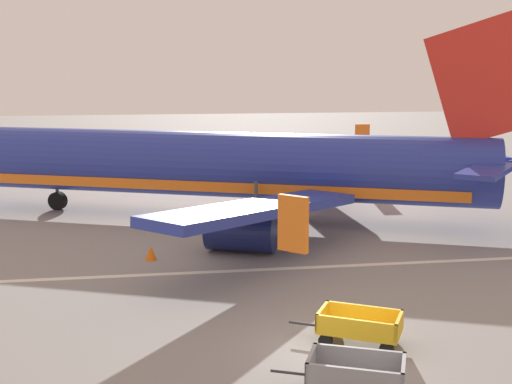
% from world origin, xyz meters
% --- Properties ---
extents(ground_plane, '(220.00, 220.00, 0.00)m').
position_xyz_m(ground_plane, '(0.00, 0.00, 0.00)').
color(ground_plane, gray).
extents(apron_stripe, '(120.00, 0.36, 0.01)m').
position_xyz_m(apron_stripe, '(0.00, 8.54, 0.01)').
color(apron_stripe, silver).
rests_on(apron_stripe, ground).
extents(airplane, '(36.09, 29.44, 11.34)m').
position_xyz_m(airplane, '(-0.28, 18.38, 3.05)').
color(airplane, '#28389E').
rests_on(airplane, ground).
extents(baggage_cart_nearest, '(3.56, 2.27, 1.07)m').
position_xyz_m(baggage_cart_nearest, '(0.00, -2.90, 0.60)').
color(baggage_cart_nearest, gray).
rests_on(baggage_cart_nearest, ground).
extents(baggage_cart_second_in_row, '(3.46, 2.44, 1.07)m').
position_xyz_m(baggage_cart_second_in_row, '(1.10, 0.27, 0.60)').
color(baggage_cart_second_in_row, gold).
rests_on(baggage_cart_second_in_row, ground).
extents(traffic_cone_near_plane, '(0.51, 0.51, 0.67)m').
position_xyz_m(traffic_cone_near_plane, '(-5.32, 10.76, 0.34)').
color(traffic_cone_near_plane, orange).
rests_on(traffic_cone_near_plane, ground).
extents(traffic_cone_mid_apron, '(0.43, 0.43, 0.57)m').
position_xyz_m(traffic_cone_mid_apron, '(1.28, 11.16, 0.29)').
color(traffic_cone_mid_apron, orange).
rests_on(traffic_cone_mid_apron, ground).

